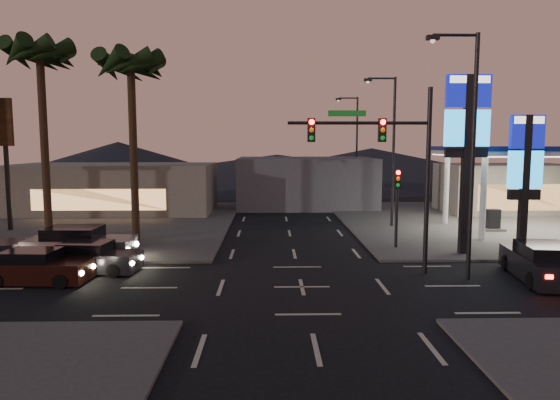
{
  "coord_description": "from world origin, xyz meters",
  "views": [
    {
      "loc": [
        -1.28,
        -19.14,
        5.61
      ],
      "look_at": [
        -0.77,
        4.15,
        3.0
      ],
      "focal_mm": 32.0,
      "sensor_mm": 36.0,
      "label": 1
    }
  ],
  "objects_px": {
    "gas_station": "(543,153)",
    "traffic_signal_mast": "(388,153)",
    "car_lane_b_front": "(79,245)",
    "pylon_sign_tall": "(467,128)",
    "pylon_sign_short": "(525,164)",
    "car_lane_a_mid": "(37,268)",
    "suv_station": "(543,263)",
    "car_lane_a_front": "(91,258)"
  },
  "relations": [
    {
      "from": "gas_station",
      "to": "traffic_signal_mast",
      "type": "distance_m",
      "value": 15.82
    },
    {
      "from": "car_lane_b_front",
      "to": "pylon_sign_tall",
      "type": "bearing_deg",
      "value": 2.45
    },
    {
      "from": "pylon_sign_short",
      "to": "traffic_signal_mast",
      "type": "height_order",
      "value": "traffic_signal_mast"
    },
    {
      "from": "car_lane_a_mid",
      "to": "suv_station",
      "type": "height_order",
      "value": "suv_station"
    },
    {
      "from": "car_lane_a_front",
      "to": "pylon_sign_short",
      "type": "bearing_deg",
      "value": 5.52
    },
    {
      "from": "car_lane_a_mid",
      "to": "traffic_signal_mast",
      "type": "bearing_deg",
      "value": 4.48
    },
    {
      "from": "pylon_sign_short",
      "to": "traffic_signal_mast",
      "type": "distance_m",
      "value": 7.69
    },
    {
      "from": "traffic_signal_mast",
      "to": "car_lane_a_front",
      "type": "height_order",
      "value": "traffic_signal_mast"
    },
    {
      "from": "pylon_sign_tall",
      "to": "pylon_sign_short",
      "type": "relative_size",
      "value": 1.29
    },
    {
      "from": "car_lane_a_mid",
      "to": "suv_station",
      "type": "relative_size",
      "value": 0.86
    },
    {
      "from": "pylon_sign_short",
      "to": "car_lane_b_front",
      "type": "height_order",
      "value": "pylon_sign_short"
    },
    {
      "from": "gas_station",
      "to": "car_lane_a_mid",
      "type": "relative_size",
      "value": 2.88
    },
    {
      "from": "pylon_sign_short",
      "to": "suv_station",
      "type": "bearing_deg",
      "value": -105.05
    },
    {
      "from": "car_lane_a_mid",
      "to": "pylon_sign_tall",
      "type": "bearing_deg",
      "value": 13.59
    },
    {
      "from": "gas_station",
      "to": "car_lane_a_front",
      "type": "distance_m",
      "value": 27.21
    },
    {
      "from": "pylon_sign_tall",
      "to": "pylon_sign_short",
      "type": "distance_m",
      "value": 3.2
    },
    {
      "from": "car_lane_a_mid",
      "to": "suv_station",
      "type": "bearing_deg",
      "value": -0.32
    },
    {
      "from": "gas_station",
      "to": "suv_station",
      "type": "relative_size",
      "value": 2.47
    },
    {
      "from": "gas_station",
      "to": "pylon_sign_short",
      "type": "bearing_deg",
      "value": -123.69
    },
    {
      "from": "gas_station",
      "to": "traffic_signal_mast",
      "type": "relative_size",
      "value": 1.53
    },
    {
      "from": "pylon_sign_short",
      "to": "suv_station",
      "type": "relative_size",
      "value": 1.42
    },
    {
      "from": "pylon_sign_tall",
      "to": "car_lane_b_front",
      "type": "distance_m",
      "value": 19.78
    },
    {
      "from": "car_lane_a_front",
      "to": "car_lane_b_front",
      "type": "xyz_separation_m",
      "value": [
        -1.32,
        2.14,
        0.14
      ]
    },
    {
      "from": "traffic_signal_mast",
      "to": "car_lane_b_front",
      "type": "xyz_separation_m",
      "value": [
        -14.21,
        2.7,
        -4.46
      ]
    },
    {
      "from": "traffic_signal_mast",
      "to": "car_lane_b_front",
      "type": "height_order",
      "value": "traffic_signal_mast"
    },
    {
      "from": "gas_station",
      "to": "car_lane_a_mid",
      "type": "bearing_deg",
      "value": -157.36
    },
    {
      "from": "gas_station",
      "to": "car_lane_b_front",
      "type": "relative_size",
      "value": 2.36
    },
    {
      "from": "pylon_sign_tall",
      "to": "pylon_sign_short",
      "type": "xyz_separation_m",
      "value": [
        2.5,
        -1.0,
        -1.74
      ]
    },
    {
      "from": "pylon_sign_short",
      "to": "car_lane_a_front",
      "type": "distance_m",
      "value": 20.62
    },
    {
      "from": "car_lane_a_front",
      "to": "suv_station",
      "type": "bearing_deg",
      "value": -5.42
    },
    {
      "from": "traffic_signal_mast",
      "to": "gas_station",
      "type": "bearing_deg",
      "value": 39.28
    },
    {
      "from": "suv_station",
      "to": "pylon_sign_short",
      "type": "bearing_deg",
      "value": 74.95
    },
    {
      "from": "pylon_sign_short",
      "to": "car_lane_a_front",
      "type": "xyz_separation_m",
      "value": [
        -20.13,
        -1.95,
        -4.03
      ]
    },
    {
      "from": "gas_station",
      "to": "car_lane_b_front",
      "type": "distance_m",
      "value": 27.78
    },
    {
      "from": "pylon_sign_tall",
      "to": "suv_station",
      "type": "distance_m",
      "value": 7.55
    },
    {
      "from": "pylon_sign_short",
      "to": "suv_station",
      "type": "distance_m",
      "value": 5.53
    },
    {
      "from": "car_lane_a_front",
      "to": "car_lane_b_front",
      "type": "bearing_deg",
      "value": 121.7
    },
    {
      "from": "car_lane_a_front",
      "to": "car_lane_b_front",
      "type": "relative_size",
      "value": 0.83
    },
    {
      "from": "traffic_signal_mast",
      "to": "suv_station",
      "type": "distance_m",
      "value": 7.78
    },
    {
      "from": "pylon_sign_short",
      "to": "car_lane_a_mid",
      "type": "bearing_deg",
      "value": -170.47
    },
    {
      "from": "traffic_signal_mast",
      "to": "car_lane_a_mid",
      "type": "height_order",
      "value": "traffic_signal_mast"
    },
    {
      "from": "gas_station",
      "to": "pylon_sign_short",
      "type": "relative_size",
      "value": 1.74
    }
  ]
}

